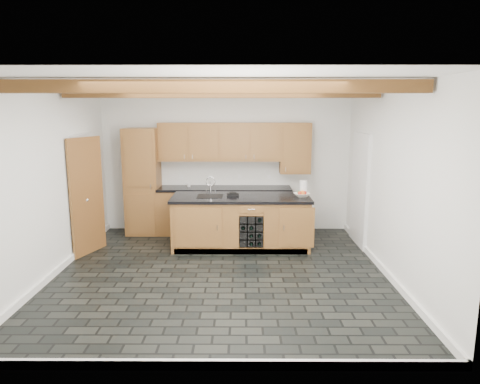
# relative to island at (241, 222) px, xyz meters

# --- Properties ---
(ground) EXTENTS (5.00, 5.00, 0.00)m
(ground) POSITION_rel_island_xyz_m (-0.31, -1.28, -0.46)
(ground) COLOR black
(ground) RESTS_ON ground
(room_shell) EXTENTS (5.01, 5.00, 5.00)m
(room_shell) POSITION_rel_island_xyz_m (-0.39, -0.75, 1.06)
(room_shell) COLOR white
(room_shell) RESTS_ON ground
(back_cabinetry) EXTENTS (3.65, 0.62, 2.20)m
(back_cabinetry) POSITION_rel_island_xyz_m (-0.68, 0.95, 0.52)
(back_cabinetry) COLOR olive
(back_cabinetry) RESTS_ON ground
(island) EXTENTS (2.48, 0.96, 0.93)m
(island) POSITION_rel_island_xyz_m (0.00, 0.00, 0.00)
(island) COLOR olive
(island) RESTS_ON ground
(faucet) EXTENTS (0.45, 0.40, 0.34)m
(faucet) POSITION_rel_island_xyz_m (-0.56, 0.05, 0.50)
(faucet) COLOR black
(faucet) RESTS_ON island
(kitchen_scale) EXTENTS (0.22, 0.15, 0.06)m
(kitchen_scale) POSITION_rel_island_xyz_m (-0.15, 0.06, 0.49)
(kitchen_scale) COLOR black
(kitchen_scale) RESTS_ON island
(fruit_bowl) EXTENTS (0.34, 0.34, 0.07)m
(fruit_bowl) POSITION_rel_island_xyz_m (1.07, -0.03, 0.50)
(fruit_bowl) COLOR silver
(fruit_bowl) RESTS_ON island
(fruit_cluster) EXTENTS (0.16, 0.17, 0.07)m
(fruit_cluster) POSITION_rel_island_xyz_m (1.07, -0.03, 0.54)
(fruit_cluster) COLOR red
(fruit_cluster) RESTS_ON fruit_bowl
(paper_towel) EXTENTS (0.13, 0.13, 0.27)m
(paper_towel) POSITION_rel_island_xyz_m (1.11, 0.09, 0.60)
(paper_towel) COLOR white
(paper_towel) RESTS_ON island
(mug) EXTENTS (0.12, 0.12, 0.08)m
(mug) POSITION_rel_island_xyz_m (-1.05, 0.98, 0.51)
(mug) COLOR white
(mug) RESTS_ON back_cabinetry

